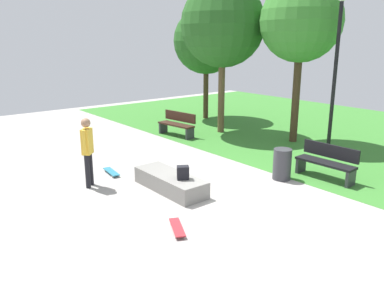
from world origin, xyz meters
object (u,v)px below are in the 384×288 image
lamp_post (336,61)px  trash_bin (282,164)px  backpack_on_ledge (183,173)px  tree_tall_oak (223,25)px  skateboard_spare (111,172)px  tree_young_birch (206,41)px  skateboard_by_ledge (177,227)px  park_bench_near_path (177,123)px  skater_performing_trick (87,147)px  park_bench_near_lamppost (327,161)px  concrete_ledge (170,182)px  tree_leaning_ash (301,22)px

lamp_post → trash_bin: 4.15m
backpack_on_ledge → tree_tall_oak: (-4.25, 5.24, 3.56)m
backpack_on_ledge → skateboard_spare: size_ratio=0.39×
lamp_post → tree_tall_oak: bearing=-170.9°
trash_bin → tree_tall_oak: bearing=153.5°
tree_young_birch → trash_bin: bearing=-27.4°
backpack_on_ledge → lamp_post: size_ratio=0.06×
skateboard_by_ledge → lamp_post: lamp_post is taller
skateboard_by_ledge → tree_young_birch: (-8.13, 7.84, 3.47)m
tree_young_birch → skateboard_by_ledge: bearing=-43.9°
skateboard_by_ledge → park_bench_near_path: bearing=142.8°
backpack_on_ledge → skater_performing_trick: size_ratio=0.18×
skateboard_spare → park_bench_near_lamppost: 5.85m
backpack_on_ledge → park_bench_near_lamppost: park_bench_near_lamppost is taller
concrete_ledge → tree_young_birch: (-6.33, 6.69, 3.33)m
park_bench_near_path → backpack_on_ledge: bearing=-35.9°
skateboard_spare → trash_bin: (3.24, 3.33, 0.35)m
skater_performing_trick → tree_tall_oak: tree_tall_oak is taller
skater_performing_trick → skateboard_spare: bearing=119.9°
backpack_on_ledge → trash_bin: size_ratio=0.39×
tree_young_birch → concrete_ledge: bearing=-46.6°
backpack_on_ledge → skater_performing_trick: skater_performing_trick is taller
park_bench_near_lamppost → lamp_post: (-1.35, 2.26, 2.48)m
skateboard_by_ledge → trash_bin: trash_bin is taller
skater_performing_trick → tree_young_birch: size_ratio=0.35×
skateboard_by_ledge → tree_leaning_ash: bearing=110.8°
lamp_post → trash_bin: size_ratio=5.99×
skater_performing_trick → tree_young_birch: tree_young_birch is taller
tree_tall_oak → trash_bin: bearing=-26.5°
park_bench_near_lamppost → tree_young_birch: bearing=160.3°
tree_young_birch → lamp_post: bearing=-5.8°
skateboard_spare → tree_young_birch: (-4.33, 7.25, 3.47)m
concrete_ledge → trash_bin: (1.24, 2.76, 0.21)m
skateboard_by_ledge → skateboard_spare: 3.84m
concrete_ledge → tree_leaning_ash: tree_leaning_ash is taller
skater_performing_trick → backpack_on_ledge: bearing=36.8°
skater_performing_trick → tree_leaning_ash: (0.47, 7.73, 3.15)m
skateboard_by_ledge → park_bench_near_lamppost: 4.89m
park_bench_near_path → tree_tall_oak: bearing=71.1°
concrete_ledge → park_bench_near_path: (-4.38, 3.54, 0.28)m
skateboard_by_ledge → tree_tall_oak: (-5.59, 6.42, 4.06)m
tree_young_birch → lamp_post: size_ratio=1.01×
concrete_ledge → skater_performing_trick: (-1.50, -1.43, 0.83)m
park_bench_near_lamppost → backpack_on_ledge: bearing=-112.0°
skateboard_spare → tree_leaning_ash: bearing=82.0°
concrete_ledge → tree_leaning_ash: size_ratio=0.38×
skater_performing_trick → tree_leaning_ash: size_ratio=0.31×
skateboard_by_ledge → park_bench_near_lamppost: (0.15, 4.87, 0.42)m
concrete_ledge → skater_performing_trick: bearing=-136.3°
park_bench_near_lamppost → park_bench_near_path: (-6.34, -0.18, 0.00)m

